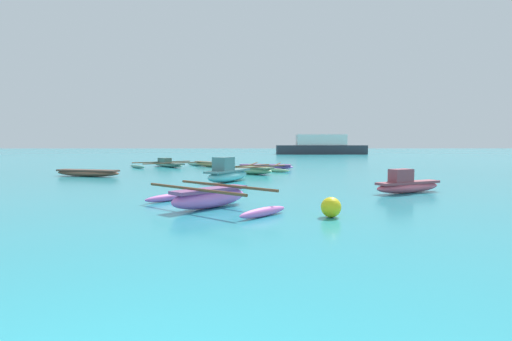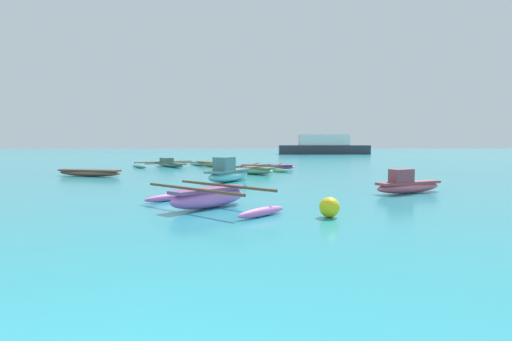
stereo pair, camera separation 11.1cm
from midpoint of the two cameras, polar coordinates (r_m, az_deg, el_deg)
name	(u,v)px [view 2 (the right image)]	position (r m, az deg, el deg)	size (l,w,h in m)	color
moored_boat_0	(406,185)	(13.71, 20.85, -1.89)	(2.58, 1.58, 0.78)	#E95D71
moored_boat_1	(168,164)	(27.70, -12.33, 0.93)	(4.98, 4.60, 0.59)	#65A18D
moored_boat_2	(266,167)	(24.25, 1.57, 0.55)	(3.45, 3.58, 0.37)	#A262C7
moored_boat_3	(253,170)	(20.71, -0.29, 0.05)	(4.07, 4.21, 0.43)	#96CE94
moored_boat_4	(227,173)	(16.54, -3.98, -0.38)	(1.97, 2.85, 1.04)	#77CCD2
moored_boat_5	(88,173)	(20.91, -22.71, -0.27)	(3.50, 1.53, 0.32)	#905942
moored_boat_6	(208,198)	(9.95, -6.57, -3.86)	(3.72, 3.57, 0.55)	#D96FCA
moored_boat_7	(211,164)	(27.07, -6.27, 0.92)	(2.75, 3.27, 0.34)	tan
mooring_buoy_0	(328,207)	(8.79, 10.63, -5.18)	(0.44, 0.44, 0.44)	yellow
distant_ferry	(323,146)	(58.96, 9.54, 3.44)	(12.96, 2.85, 2.85)	#2D333D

